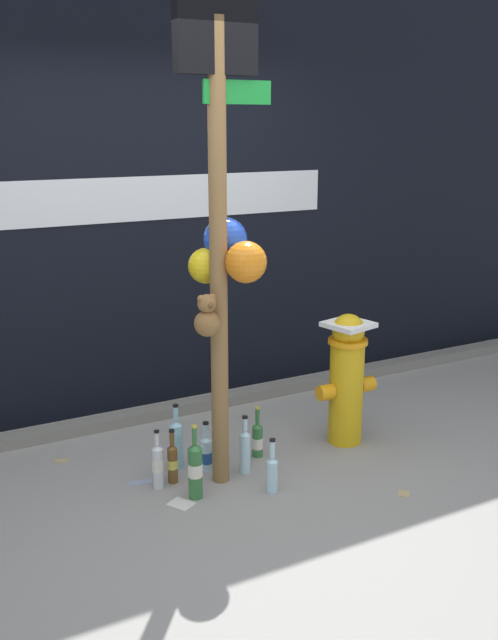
% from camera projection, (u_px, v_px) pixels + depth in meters
% --- Properties ---
extents(ground_plane, '(14.00, 14.00, 0.00)m').
position_uv_depth(ground_plane, '(242.00, 502.00, 4.00)').
color(ground_plane, gray).
extents(building_wall, '(10.00, 0.21, 3.33)m').
position_uv_depth(building_wall, '(128.00, 175.00, 5.00)').
color(building_wall, black).
rests_on(building_wall, ground_plane).
extents(curb_strip, '(8.00, 0.12, 0.08)m').
position_uv_depth(curb_strip, '(155.00, 413.00, 5.12)').
color(curb_strip, slate).
rests_on(curb_strip, ground_plane).
extents(memorial_post, '(0.54, 0.46, 2.61)m').
position_uv_depth(memorial_post, '(222.00, 226.00, 3.89)').
color(memorial_post, olive).
rests_on(memorial_post, ground_plane).
extents(fire_hydrant, '(0.42, 0.32, 0.86)m').
position_uv_depth(fire_hydrant, '(347.00, 376.00, 4.65)').
color(fire_hydrant, gold).
rests_on(fire_hydrant, ground_plane).
extents(bottle_0, '(0.07, 0.07, 0.33)m').
position_uv_depth(bottle_0, '(257.00, 439.00, 4.52)').
color(bottle_0, '#337038').
rests_on(bottle_0, ground_plane).
extents(bottle_1, '(0.07, 0.07, 0.31)m').
position_uv_depth(bottle_1, '(206.00, 452.00, 4.35)').
color(bottle_1, '#B2DBEA').
rests_on(bottle_1, ground_plane).
extents(bottle_2, '(0.06, 0.06, 0.32)m').
position_uv_depth(bottle_2, '(272.00, 472.00, 4.08)').
color(bottle_2, '#B2DBEA').
rests_on(bottle_2, ground_plane).
extents(bottle_3, '(0.07, 0.07, 0.35)m').
position_uv_depth(bottle_3, '(158.00, 465.00, 4.12)').
color(bottle_3, silver).
rests_on(bottle_3, ground_plane).
extents(bottle_4, '(0.06, 0.06, 0.36)m').
position_uv_depth(bottle_4, '(245.00, 449.00, 4.31)').
color(bottle_4, '#B2DBEA').
rests_on(bottle_4, ground_plane).
extents(bottle_5, '(0.08, 0.08, 0.43)m').
position_uv_depth(bottle_5, '(195.00, 469.00, 4.01)').
color(bottle_5, '#337038').
rests_on(bottle_5, ground_plane).
extents(bottle_6, '(0.06, 0.06, 0.33)m').
position_uv_depth(bottle_6, '(173.00, 462.00, 4.19)').
color(bottle_6, brown).
rests_on(bottle_6, ground_plane).
extents(bottle_7, '(0.08, 0.08, 0.40)m').
position_uv_depth(bottle_7, '(177.00, 442.00, 4.36)').
color(bottle_7, '#93CCE0').
rests_on(bottle_7, ground_plane).
extents(litter_0, '(0.14, 0.08, 0.01)m').
position_uv_depth(litter_0, '(141.00, 482.00, 4.22)').
color(litter_0, '#8C99B2').
rests_on(litter_0, ground_plane).
extents(litter_1, '(0.10, 0.07, 0.01)m').
position_uv_depth(litter_1, '(61.00, 461.00, 4.48)').
color(litter_1, tan).
rests_on(litter_1, ground_plane).
extents(litter_2, '(0.10, 0.10, 0.01)m').
position_uv_depth(litter_2, '(404.00, 493.00, 4.09)').
color(litter_2, tan).
rests_on(litter_2, ground_plane).
extents(litter_3, '(0.15, 0.16, 0.01)m').
position_uv_depth(litter_3, '(181.00, 504.00, 3.98)').
color(litter_3, silver).
rests_on(litter_3, ground_plane).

